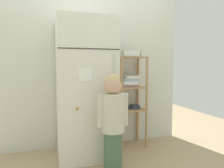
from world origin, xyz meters
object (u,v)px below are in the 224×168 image
child_standing (113,113)px  fruit_bin (129,54)px  pantry_shelf_unit (130,91)px  refrigerator (85,89)px

child_standing → fruit_bin: size_ratio=4.12×
child_standing → pantry_shelf_unit: bearing=55.0°
refrigerator → child_standing: bearing=-66.6°
refrigerator → pantry_shelf_unit: refrigerator is taller
child_standing → pantry_shelf_unit: pantry_shelf_unit is taller
refrigerator → pantry_shelf_unit: size_ratio=1.35×
pantry_shelf_unit → child_standing: bearing=-125.0°
refrigerator → fruit_bin: (0.62, 0.13, 0.44)m
child_standing → pantry_shelf_unit: 0.78m
refrigerator → fruit_bin: bearing=11.7°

